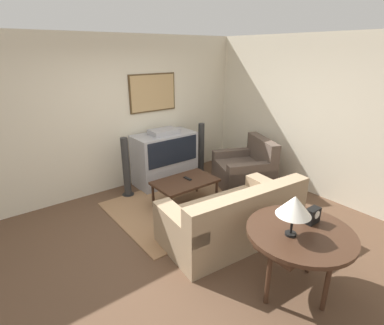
{
  "coord_description": "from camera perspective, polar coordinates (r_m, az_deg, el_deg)",
  "views": [
    {
      "loc": [
        -2.11,
        -2.82,
        2.43
      ],
      "look_at": [
        0.62,
        0.71,
        0.75
      ],
      "focal_mm": 28.0,
      "sensor_mm": 36.0,
      "label": 1
    }
  ],
  "objects": [
    {
      "name": "speaker_tower_left",
      "position": [
        5.3,
        -12.43,
        -1.19
      ],
      "size": [
        0.21,
        0.21,
        1.06
      ],
      "color": "black",
      "rests_on": "ground_plane"
    },
    {
      "name": "tv",
      "position": [
        5.73,
        -5.21,
        0.88
      ],
      "size": [
        1.16,
        0.6,
        1.06
      ],
      "color": "#9E9EA3",
      "rests_on": "ground_plane"
    },
    {
      "name": "wall_right",
      "position": [
        5.62,
        21.31,
        8.16
      ],
      "size": [
        0.06,
        12.0,
        2.7
      ],
      "color": "beige",
      "rests_on": "ground_plane"
    },
    {
      "name": "area_rug",
      "position": [
        5.08,
        -1.15,
        -7.89
      ],
      "size": [
        2.35,
        1.83,
        0.01
      ],
      "color": "#99704C",
      "rests_on": "ground_plane"
    },
    {
      "name": "couch",
      "position": [
        4.14,
        7.81,
        -10.62
      ],
      "size": [
        1.94,
        1.13,
        0.84
      ],
      "rotation": [
        0.0,
        0.0,
        3.05
      ],
      "color": "#9E8466",
      "rests_on": "ground_plane"
    },
    {
      "name": "mantel_clock",
      "position": [
        3.4,
        21.99,
        -9.35
      ],
      "size": [
        0.16,
        0.1,
        0.17
      ],
      "color": "black",
      "rests_on": "console_table"
    },
    {
      "name": "table_lamp",
      "position": [
        3.01,
        18.91,
        -7.84
      ],
      "size": [
        0.33,
        0.33,
        0.42
      ],
      "color": "black",
      "rests_on": "console_table"
    },
    {
      "name": "wall_back",
      "position": [
        5.49,
        -14.43,
        8.69
      ],
      "size": [
        12.0,
        0.1,
        2.7
      ],
      "color": "beige",
      "rests_on": "ground_plane"
    },
    {
      "name": "coffee_table",
      "position": [
        4.89,
        -1.32,
        -3.93
      ],
      "size": [
        1.01,
        0.63,
        0.44
      ],
      "color": "#3D2619",
      "rests_on": "ground_plane"
    },
    {
      "name": "speaker_tower_right",
      "position": [
        6.14,
        1.76,
        2.36
      ],
      "size": [
        0.21,
        0.21,
        1.06
      ],
      "color": "black",
      "rests_on": "ground_plane"
    },
    {
      "name": "ground_plane",
      "position": [
        4.28,
        -0.79,
        -13.96
      ],
      "size": [
        12.0,
        12.0,
        0.0
      ],
      "primitive_type": "plane",
      "color": "brown"
    },
    {
      "name": "console_table",
      "position": [
        3.29,
        19.9,
        -13.15
      ],
      "size": [
        1.08,
        1.08,
        0.74
      ],
      "color": "#3D2619",
      "rests_on": "ground_plane"
    },
    {
      "name": "armchair",
      "position": [
        5.72,
        10.06,
        -1.54
      ],
      "size": [
        1.23,
        1.26,
        0.91
      ],
      "rotation": [
        0.0,
        0.0,
        -1.98
      ],
      "color": "brown",
      "rests_on": "ground_plane"
    },
    {
      "name": "remote",
      "position": [
        4.92,
        -0.87,
        -3.06
      ],
      "size": [
        0.05,
        0.16,
        0.02
      ],
      "color": "black",
      "rests_on": "coffee_table"
    }
  ]
}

